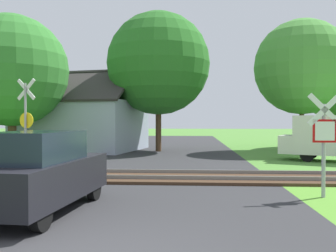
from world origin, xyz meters
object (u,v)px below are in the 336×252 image
(house, at_px, (83,123))
(tree_left, at_px, (12,71))
(crossing_sign_far, at_px, (26,118))
(tree_center, at_px, (158,64))
(tree_right, at_px, (302,67))
(parked_car, at_px, (40,172))
(stop_sign_near, at_px, (324,137))

(house, relative_size, tree_left, 1.10)
(crossing_sign_far, distance_m, tree_left, 7.54)
(house, relative_size, tree_center, 0.99)
(tree_left, bearing_deg, tree_right, 11.96)
(parked_car, bearing_deg, crossing_sign_far, 122.09)
(stop_sign_near, height_order, house, house)
(stop_sign_near, relative_size, parked_car, 0.66)
(stop_sign_near, xyz_separation_m, tree_left, (-13.64, 10.81, 3.24))
(stop_sign_near, relative_size, tree_center, 0.31)
(tree_center, xyz_separation_m, parked_car, (-1.21, -16.01, -4.74))
(stop_sign_near, height_order, tree_right, tree_right)
(stop_sign_near, distance_m, tree_left, 17.70)
(tree_left, height_order, tree_right, tree_right)
(tree_center, bearing_deg, house, 170.55)
(crossing_sign_far, bearing_deg, tree_right, 50.38)
(crossing_sign_far, height_order, tree_center, tree_center)
(tree_right, bearing_deg, tree_center, -177.22)
(stop_sign_near, distance_m, tree_center, 15.61)
(tree_left, bearing_deg, parked_car, -61.66)
(crossing_sign_far, bearing_deg, stop_sign_near, -10.11)
(tree_center, height_order, parked_car, tree_center)
(tree_left, xyz_separation_m, parked_car, (6.90, -12.79, -3.93))
(tree_left, distance_m, tree_right, 17.67)
(stop_sign_near, xyz_separation_m, house, (-10.72, 14.89, 0.21))
(tree_left, distance_m, parked_car, 15.06)
(tree_center, xyz_separation_m, tree_left, (-8.11, -3.21, -0.82))
(crossing_sign_far, height_order, tree_left, tree_left)
(tree_center, xyz_separation_m, tree_right, (9.17, 0.45, -0.23))
(crossing_sign_far, bearing_deg, house, 108.63)
(tree_right, bearing_deg, house, 178.33)
(tree_center, height_order, tree_right, tree_center)
(house, bearing_deg, tree_left, -114.36)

